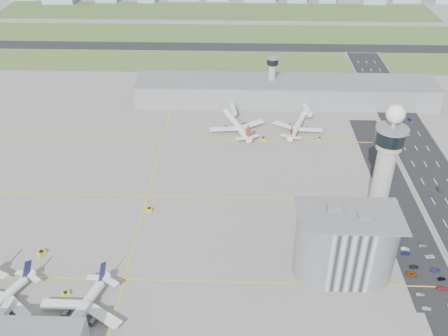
{
  "coord_description": "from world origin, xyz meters",
  "views": [
    {
      "loc": [
        6.71,
        -179.56,
        153.43
      ],
      "look_at": [
        0.0,
        35.0,
        15.0
      ],
      "focal_mm": 40.0,
      "sensor_mm": 36.0,
      "label": 1
    }
  ],
  "objects_px": {
    "car_lot_0": "(427,308)",
    "car_lot_1": "(420,294)",
    "tug_2": "(66,294)",
    "car_hw_2": "(410,120)",
    "airplane_near_c": "(79,308)",
    "car_lot_11": "(423,246)",
    "tug_1": "(41,253)",
    "jet_bridge_near_2": "(72,335)",
    "car_lot_5": "(405,249)",
    "car_hw_1": "(439,190)",
    "tug_5": "(320,139)",
    "car_lot_10": "(430,256)",
    "car_lot_7": "(442,288)",
    "car_lot_9": "(436,270)",
    "car_hw_4": "(371,84)",
    "jet_bridge_far_1": "(304,108)",
    "tug_3": "(149,209)",
    "car_lot_8": "(442,279)",
    "jet_bridge_far_0": "(231,107)",
    "tug_4": "(263,139)",
    "car_lot_4": "(406,253)",
    "control_tower": "(385,166)",
    "airplane_far_a": "(237,121)",
    "secondary_tower": "(272,75)",
    "car_lot_2": "(412,274)",
    "admin_building": "(345,244)",
    "car_lot_3": "(414,267)",
    "airplane_far_b": "(298,122)"
  },
  "relations": [
    {
      "from": "car_lot_0",
      "to": "car_lot_1",
      "type": "relative_size",
      "value": 1.08
    },
    {
      "from": "tug_2",
      "to": "car_hw_2",
      "type": "bearing_deg",
      "value": -87.26
    },
    {
      "from": "airplane_near_c",
      "to": "car_lot_11",
      "type": "bearing_deg",
      "value": 124.03
    },
    {
      "from": "tug_1",
      "to": "jet_bridge_near_2",
      "type": "bearing_deg",
      "value": 148.73
    },
    {
      "from": "car_lot_5",
      "to": "car_hw_1",
      "type": "bearing_deg",
      "value": -29.67
    },
    {
      "from": "car_lot_5",
      "to": "tug_5",
      "type": "bearing_deg",
      "value": 17.62
    },
    {
      "from": "car_lot_1",
      "to": "car_lot_10",
      "type": "distance_m",
      "value": 25.07
    },
    {
      "from": "car_lot_7",
      "to": "car_lot_9",
      "type": "distance_m",
      "value": 10.48
    },
    {
      "from": "airplane_near_c",
      "to": "car_hw_4",
      "type": "distance_m",
      "value": 281.4
    },
    {
      "from": "jet_bridge_far_1",
      "to": "tug_3",
      "type": "bearing_deg",
      "value": -47.88
    },
    {
      "from": "jet_bridge_far_1",
      "to": "car_lot_9",
      "type": "relative_size",
      "value": 3.5
    },
    {
      "from": "car_hw_1",
      "to": "car_lot_1",
      "type": "bearing_deg",
      "value": -121.37
    },
    {
      "from": "car_lot_11",
      "to": "car_lot_0",
      "type": "bearing_deg",
      "value": 169.52
    },
    {
      "from": "jet_bridge_far_1",
      "to": "car_lot_8",
      "type": "relative_size",
      "value": 4.0
    },
    {
      "from": "car_lot_9",
      "to": "car_lot_10",
      "type": "xyz_separation_m",
      "value": [
        0.33,
        8.66,
        -0.04
      ]
    },
    {
      "from": "car_lot_10",
      "to": "tug_1",
      "type": "bearing_deg",
      "value": 84.71
    },
    {
      "from": "car_lot_9",
      "to": "car_lot_11",
      "type": "bearing_deg",
      "value": 0.78
    },
    {
      "from": "jet_bridge_far_0",
      "to": "tug_1",
      "type": "distance_m",
      "value": 169.02
    },
    {
      "from": "jet_bridge_far_1",
      "to": "tug_4",
      "type": "xyz_separation_m",
      "value": [
        -29.36,
        -40.79,
        -1.82
      ]
    },
    {
      "from": "jet_bridge_near_2",
      "to": "car_lot_1",
      "type": "bearing_deg",
      "value": -69.04
    },
    {
      "from": "car_lot_4",
      "to": "car_hw_4",
      "type": "bearing_deg",
      "value": -15.92
    },
    {
      "from": "control_tower",
      "to": "car_hw_1",
      "type": "xyz_separation_m",
      "value": [
        41.97,
        31.74,
        -34.43
      ]
    },
    {
      "from": "control_tower",
      "to": "car_lot_8",
      "type": "relative_size",
      "value": 18.41
    },
    {
      "from": "airplane_far_a",
      "to": "car_lot_1",
      "type": "height_order",
      "value": "airplane_far_a"
    },
    {
      "from": "jet_bridge_near_2",
      "to": "car_lot_4",
      "type": "distance_m",
      "value": 144.85
    },
    {
      "from": "car_hw_2",
      "to": "secondary_tower",
      "type": "bearing_deg",
      "value": 163.66
    },
    {
      "from": "control_tower",
      "to": "car_lot_1",
      "type": "bearing_deg",
      "value": -76.77
    },
    {
      "from": "tug_5",
      "to": "car_lot_5",
      "type": "bearing_deg",
      "value": 120.46
    },
    {
      "from": "car_hw_4",
      "to": "car_lot_2",
      "type": "bearing_deg",
      "value": -99.36
    },
    {
      "from": "car_lot_10",
      "to": "car_lot_11",
      "type": "bearing_deg",
      "value": 1.06
    },
    {
      "from": "control_tower",
      "to": "secondary_tower",
      "type": "bearing_deg",
      "value": 106.48
    },
    {
      "from": "airplane_near_c",
      "to": "airplane_far_a",
      "type": "height_order",
      "value": "airplane_far_a"
    },
    {
      "from": "admin_building",
      "to": "car_lot_3",
      "type": "bearing_deg",
      "value": 5.44
    },
    {
      "from": "car_lot_8",
      "to": "car_lot_1",
      "type": "bearing_deg",
      "value": 118.05
    },
    {
      "from": "car_lot_0",
      "to": "car_lot_2",
      "type": "xyz_separation_m",
      "value": [
        -0.48,
        18.58,
        0.03
      ]
    },
    {
      "from": "tug_4",
      "to": "car_lot_9",
      "type": "xyz_separation_m",
      "value": [
        70.02,
        -112.14,
        -0.37
      ]
    },
    {
      "from": "jet_bridge_far_0",
      "to": "car_lot_4",
      "type": "distance_m",
      "value": 163.87
    },
    {
      "from": "car_lot_1",
      "to": "car_lot_7",
      "type": "relative_size",
      "value": 0.8
    },
    {
      "from": "tug_1",
      "to": "tug_3",
      "type": "bearing_deg",
      "value": -114.28
    },
    {
      "from": "control_tower",
      "to": "car_hw_2",
      "type": "bearing_deg",
      "value": 66.33
    },
    {
      "from": "car_lot_4",
      "to": "car_lot_10",
      "type": "distance_m",
      "value": 10.37
    },
    {
      "from": "tug_4",
      "to": "car_lot_9",
      "type": "relative_size",
      "value": 0.88
    },
    {
      "from": "jet_bridge_far_0",
      "to": "car_lot_0",
      "type": "relative_size",
      "value": 3.8
    },
    {
      "from": "tug_4",
      "to": "car_lot_3",
      "type": "height_order",
      "value": "tug_4"
    },
    {
      "from": "airplane_far_a",
      "to": "tug_3",
      "type": "bearing_deg",
      "value": 132.81
    },
    {
      "from": "jet_bridge_near_2",
      "to": "jet_bridge_far_0",
      "type": "relative_size",
      "value": 1.0
    },
    {
      "from": "car_lot_9",
      "to": "car_hw_1",
      "type": "bearing_deg",
      "value": -20.76
    },
    {
      "from": "tug_5",
      "to": "tug_4",
      "type": "bearing_deg",
      "value": 18.43
    },
    {
      "from": "jet_bridge_far_1",
      "to": "car_lot_4",
      "type": "relative_size",
      "value": 3.78
    },
    {
      "from": "airplane_far_b",
      "to": "car_lot_10",
      "type": "height_order",
      "value": "airplane_far_b"
    }
  ]
}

